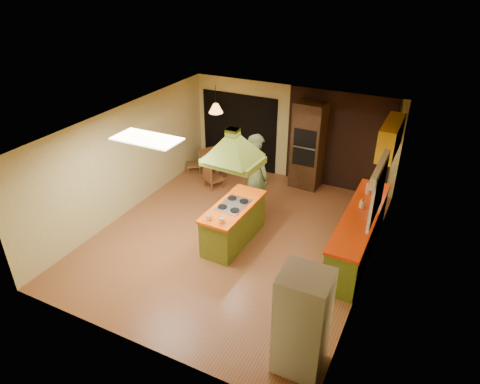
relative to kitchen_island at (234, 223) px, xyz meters
The scene contains 21 objects.
ground 0.46m from the kitchen_island, 107.46° to the left, with size 6.50×6.50×0.00m, color #9A5A32.
room_walls 0.82m from the kitchen_island, 107.46° to the left, with size 5.50×6.50×6.50m.
ceiling_plane 2.06m from the kitchen_island, 107.46° to the left, with size 6.50×6.50×0.00m, color silver.
brick_panel 3.66m from the kitchen_island, 70.24° to the left, with size 2.64×0.03×2.50m, color #381E14.
nook_opening 3.75m from the kitchen_island, 114.63° to the left, with size 2.20×0.03×2.10m, color black.
right_counter 2.52m from the kitchen_island, 16.94° to the left, with size 0.62×3.05×0.92m.
upper_cabinets 3.76m from the kitchen_island, 42.71° to the left, with size 0.34×1.40×0.70m, color yellow.
window_right 3.02m from the kitchen_island, 11.36° to the left, with size 0.12×1.35×1.06m.
fluor_panel 2.57m from the kitchen_island, 136.95° to the right, with size 1.20×0.60×0.03m, color white.
kitchen_island is the anchor object (origin of this frame).
range_hood 1.81m from the kitchen_island, ahead, with size 1.11×0.84×0.80m.
man 1.34m from the kitchen_island, 92.35° to the left, with size 0.72×0.47×1.98m, color #444F29.
refrigerator 3.31m from the kitchen_island, 45.94° to the right, with size 0.68×0.65×1.67m, color silver.
wall_oven 3.20m from the kitchen_island, 80.22° to the left, with size 0.77×0.64×2.23m.
dining_table 3.15m from the kitchen_island, 125.18° to the left, with size 0.90×0.90×0.68m.
chair_left 3.53m from the kitchen_island, 135.47° to the left, with size 0.38×0.38×0.69m, color brown, non-canonical shape.
chair_near 2.48m from the kitchen_island, 129.12° to the left, with size 0.40×0.40×0.74m, color brown, non-canonical shape.
pendant_lamp 3.47m from the kitchen_island, 125.18° to the left, with size 0.36×0.36×0.24m, color #FF9E3F.
canister_large 2.92m from the kitchen_island, 34.40° to the left, with size 0.13×0.13×0.20m, color beige.
canister_medium 2.94m from the kitchen_island, 34.99° to the left, with size 0.15×0.15×0.20m, color beige.
canister_small 2.61m from the kitchen_island, 22.61° to the left, with size 0.11×0.11×0.14m, color #F8F0C7.
Camera 1 is at (3.47, -6.74, 5.27)m, focal length 32.00 mm.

